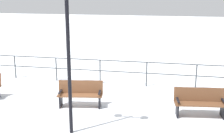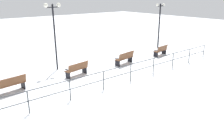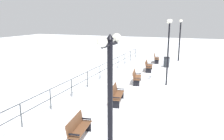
{
  "view_description": "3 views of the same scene",
  "coord_description": "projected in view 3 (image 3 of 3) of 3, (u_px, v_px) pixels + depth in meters",
  "views": [
    {
      "loc": [
        9.67,
        3.21,
        4.02
      ],
      "look_at": [
        -2.45,
        0.63,
        0.76
      ],
      "focal_mm": 48.87,
      "sensor_mm": 36.0,
      "label": 1
    },
    {
      "loc": [
        -12.04,
        6.86,
        5.01
      ],
      "look_at": [
        -2.12,
        -1.22,
        0.68
      ],
      "focal_mm": 36.26,
      "sensor_mm": 36.0,
      "label": 2
    },
    {
      "loc": [
        3.82,
        -15.05,
        4.51
      ],
      "look_at": [
        -1.5,
        -1.06,
        1.07
      ],
      "focal_mm": 36.28,
      "sensor_mm": 36.0,
      "label": 3
    }
  ],
  "objects": [
    {
      "name": "trash_bin",
      "position": [
        167.0,
        62.0,
        21.25
      ],
      "size": [
        0.57,
        0.57,
        0.97
      ],
      "color": "#2D3338",
      "rests_on": "ground"
    },
    {
      "name": "lamppost_near",
      "position": [
        110.0,
        96.0,
        5.32
      ],
      "size": [
        0.24,
        1.13,
        4.17
      ],
      "color": "black",
      "rests_on": "ground"
    },
    {
      "name": "waterfront_railing",
      "position": [
        100.0,
        70.0,
        16.88
      ],
      "size": [
        0.05,
        20.53,
        1.08
      ],
      "color": "#383D42",
      "rests_on": "ground"
    },
    {
      "name": "bench_nearest",
      "position": [
        78.0,
        128.0,
        8.55
      ],
      "size": [
        0.7,
        1.57,
        0.87
      ],
      "rotation": [
        0.0,
        0.0,
        0.14
      ],
      "color": "brown",
      "rests_on": "ground"
    },
    {
      "name": "ground_plane",
      "position": [
        137.0,
        83.0,
        16.05
      ],
      "size": [
        80.0,
        80.0,
        0.0
      ],
      "primitive_type": "plane",
      "color": "white",
      "rests_on": "ground"
    },
    {
      "name": "bench_second",
      "position": [
        116.0,
        94.0,
        12.24
      ],
      "size": [
        0.79,
        1.76,
        0.94
      ],
      "rotation": [
        0.0,
        0.0,
        0.17
      ],
      "color": "brown",
      "rests_on": "ground"
    },
    {
      "name": "lamppost_middle",
      "position": [
        169.0,
        37.0,
        14.96
      ],
      "size": [
        0.28,
        1.15,
        4.46
      ],
      "color": "black",
      "rests_on": "ground"
    },
    {
      "name": "bench_fourth",
      "position": [
        148.0,
        66.0,
        19.68
      ],
      "size": [
        0.78,
        1.72,
        0.91
      ],
      "rotation": [
        0.0,
        0.0,
        0.13
      ],
      "color": "brown",
      "rests_on": "ground"
    },
    {
      "name": "bench_fifth",
      "position": [
        156.0,
        58.0,
        23.41
      ],
      "size": [
        0.75,
        1.62,
        0.94
      ],
      "rotation": [
        0.0,
        0.0,
        0.15
      ],
      "color": "brown",
      "rests_on": "ground"
    },
    {
      "name": "bench_third",
      "position": [
        136.0,
        77.0,
        15.95
      ],
      "size": [
        0.78,
        1.65,
        0.91
      ],
      "rotation": [
        0.0,
        0.0,
        0.17
      ],
      "color": "brown",
      "rests_on": "ground"
    },
    {
      "name": "lamppost_far",
      "position": [
        180.0,
        33.0,
        23.73
      ],
      "size": [
        0.29,
        1.17,
        4.39
      ],
      "color": "black",
      "rests_on": "ground"
    }
  ]
}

